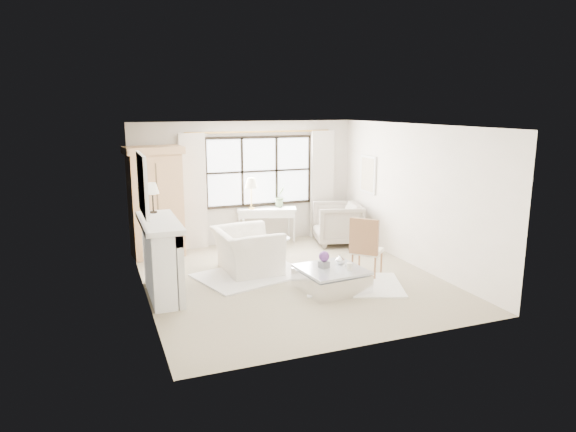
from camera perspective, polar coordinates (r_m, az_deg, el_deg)
name	(u,v)px	position (r m, az deg, el deg)	size (l,w,h in m)	color
floor	(292,279)	(9.21, 0.39, -7.02)	(5.50, 5.50, 0.00)	tan
ceiling	(292,126)	(8.70, 0.42, 10.02)	(5.50, 5.50, 0.00)	silver
wall_back	(246,183)	(11.42, -4.65, 3.69)	(5.00, 5.00, 0.00)	beige
wall_front	(373,244)	(6.44, 9.40, -3.08)	(5.00, 5.00, 0.00)	silver
wall_left	(142,216)	(8.29, -15.89, 0.04)	(5.50, 5.50, 0.00)	white
wall_right	(414,196)	(10.03, 13.83, 2.19)	(5.50, 5.50, 0.00)	white
window_pane	(259,171)	(11.46, -3.20, 5.00)	(2.40, 0.02, 1.50)	silver
window_frame	(259,171)	(11.45, -3.19, 4.99)	(2.50, 0.04, 1.50)	black
curtain_rod	(260,132)	(11.32, -3.16, 9.33)	(0.04, 0.04, 3.30)	#B98840
curtain_left	(193,192)	(11.07, -10.47, 2.65)	(0.55, 0.10, 2.47)	beige
curtain_right	(322,184)	(11.97, 3.80, 3.54)	(0.55, 0.10, 2.47)	beige
fireplace	(159,257)	(8.48, -14.10, -4.49)	(0.58, 1.66, 1.26)	silver
mirror_frame	(142,184)	(8.21, -15.88, 3.40)	(0.05, 1.15, 0.95)	white
mirror_glass	(144,184)	(8.21, -15.67, 3.42)	(0.02, 1.00, 0.80)	silver
art_frame	(368,174)	(11.40, 8.90, 4.58)	(0.04, 0.62, 0.82)	white
art_canvas	(367,175)	(11.39, 8.81, 4.58)	(0.01, 0.52, 0.72)	beige
mantel_lamp	(152,190)	(8.84, -14.85, 2.84)	(0.22, 0.22, 0.51)	black
armoire	(156,201)	(10.67, -14.48, 1.59)	(1.18, 0.81, 2.24)	tan
console_table	(267,225)	(11.49, -2.36, -1.06)	(1.38, 0.83, 0.80)	silver
console_lamp	(251,184)	(11.22, -4.12, 3.58)	(0.28, 0.28, 0.69)	#BC9441
orchid_plant	(280,197)	(11.48, -0.91, 2.18)	(0.26, 0.21, 0.47)	#5B754E
side_table	(280,246)	(10.06, -0.91, -3.38)	(0.40, 0.40, 0.51)	white
rug_left	(252,274)	(9.42, -4.02, -6.49)	(1.89, 1.34, 0.03)	white
rug_right	(353,285)	(8.95, 7.26, -7.58)	(1.62, 1.22, 0.03)	white
club_armchair	(247,251)	(9.53, -4.58, -3.85)	(1.24, 1.08, 0.81)	white
wingback_chair	(337,224)	(11.45, 5.51, -0.85)	(0.98, 1.01, 0.92)	#A3988A
french_chair	(367,259)	(9.39, 8.73, -4.78)	(0.68, 0.68, 1.08)	#9D6941
coffee_table	(331,279)	(8.66, 4.83, -7.04)	(1.09, 1.09, 0.38)	white
planter_box	(324,265)	(8.60, 4.02, -5.40)	(0.15, 0.15, 0.11)	slate
planter_flowers	(324,256)	(8.55, 4.03, -4.49)	(0.18, 0.18, 0.18)	#5D307A
pillar_candle	(350,267)	(8.51, 6.86, -5.60)	(0.09, 0.09, 0.12)	beige
coffee_vase	(340,259)	(8.81, 5.81, -4.81)	(0.16, 0.16, 0.17)	silver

